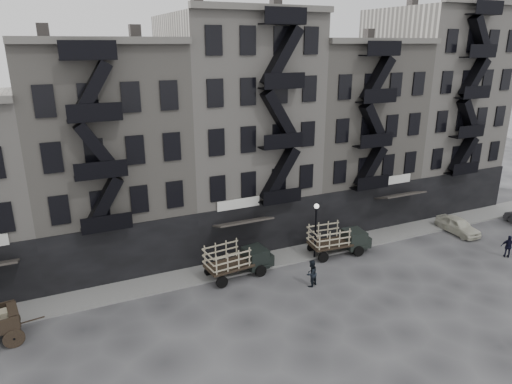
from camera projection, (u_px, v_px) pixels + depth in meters
name	position (u px, v px, depth m)	size (l,w,h in m)	color
ground	(296.00, 284.00, 29.96)	(140.00, 140.00, 0.00)	#38383A
sidewalk	(271.00, 259.00, 33.17)	(55.00, 2.50, 0.15)	slate
building_midwest	(106.00, 156.00, 32.09)	(10.00, 11.35, 16.20)	gray
building_center	(237.00, 131.00, 35.77)	(10.00, 11.35, 18.20)	#9F9A92
building_mideast	(342.00, 133.00, 40.08)	(10.00, 11.35, 16.20)	gray
building_east	(430.00, 109.00, 43.61)	(10.00, 11.35, 19.20)	#9F9A92
lamp_post	(316.00, 224.00, 32.53)	(0.36, 0.36, 4.28)	black
stake_truck_west	(238.00, 258.00, 30.56)	(4.84, 2.35, 2.35)	black
stake_truck_east	(338.00, 237.00, 33.77)	(4.82, 2.31, 2.35)	black
car_east	(458.00, 225.00, 37.72)	(1.60, 3.97, 1.35)	beige
pedestrian_mid	(311.00, 273.00, 29.40)	(0.88, 0.69, 1.82)	black
policeman	(509.00, 247.00, 33.39)	(1.00, 0.42, 1.70)	black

